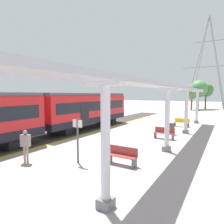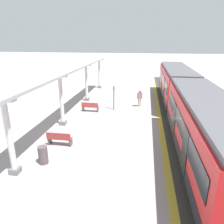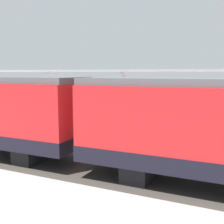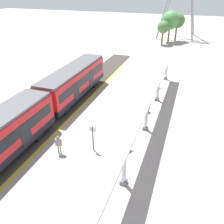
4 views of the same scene
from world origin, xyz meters
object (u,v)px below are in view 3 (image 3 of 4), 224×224
(bench_mid_platform, at_px, (165,125))
(canopy_pillar_fourth, at_px, (52,95))
(bench_far_end, at_px, (11,112))
(platform_info_sign, at_px, (173,116))
(canopy_pillar_third, at_px, (124,98))
(bench_near_end, at_px, (78,117))
(passenger_waiting_near_edge, at_px, (189,132))
(trash_bin, at_px, (57,115))

(bench_mid_platform, bearing_deg, canopy_pillar_fourth, 82.51)
(bench_far_end, distance_m, platform_info_sign, 14.01)
(canopy_pillar_third, height_order, platform_info_sign, canopy_pillar_third)
(canopy_pillar_third, height_order, bench_near_end, canopy_pillar_third)
(passenger_waiting_near_edge, bearing_deg, trash_bin, 66.74)
(canopy_pillar_third, height_order, bench_far_end, canopy_pillar_third)
(canopy_pillar_third, xyz_separation_m, canopy_pillar_fourth, (0.00, 6.16, 0.00))
(canopy_pillar_third, relative_size, bench_mid_platform, 2.48)
(canopy_pillar_fourth, bearing_deg, trash_bin, -132.72)
(canopy_pillar_fourth, distance_m, passenger_waiting_near_edge, 12.85)
(bench_near_end, height_order, trash_bin, trash_bin)
(canopy_pillar_fourth, relative_size, bench_near_end, 2.48)
(trash_bin, xyz_separation_m, platform_info_sign, (-2.27, -9.30, 0.85))
(passenger_waiting_near_edge, bearing_deg, bench_far_end, 73.36)
(bench_mid_platform, bearing_deg, trash_bin, 88.04)
(canopy_pillar_fourth, bearing_deg, canopy_pillar_third, -90.00)
(canopy_pillar_fourth, xyz_separation_m, platform_info_sign, (-3.22, -10.33, -0.56))
(bench_mid_platform, xyz_separation_m, passenger_waiting_near_edge, (-4.25, -2.15, 0.56))
(platform_info_sign, bearing_deg, canopy_pillar_third, 52.35)
(canopy_pillar_third, distance_m, bench_far_end, 9.78)
(bench_far_end, relative_size, passenger_waiting_near_edge, 0.93)
(bench_far_end, bearing_deg, passenger_waiting_near_edge, -106.64)
(canopy_pillar_fourth, height_order, passenger_waiting_near_edge, canopy_pillar_fourth)
(canopy_pillar_third, bearing_deg, bench_far_end, 95.89)
(bench_mid_platform, bearing_deg, platform_info_sign, -155.51)
(bench_near_end, bearing_deg, trash_bin, 88.05)
(canopy_pillar_fourth, relative_size, bench_far_end, 2.48)
(canopy_pillar_fourth, xyz_separation_m, trash_bin, (-0.95, -1.03, -1.41))
(bench_far_end, bearing_deg, bench_near_end, -90.25)
(canopy_pillar_third, bearing_deg, trash_bin, 100.54)
(canopy_pillar_third, distance_m, passenger_waiting_near_edge, 7.77)
(bench_far_end, xyz_separation_m, platform_info_sign, (-2.23, -13.80, 0.89))
(bench_mid_platform, relative_size, passenger_waiting_near_edge, 0.93)
(canopy_pillar_third, height_order, canopy_pillar_fourth, same)
(canopy_pillar_fourth, distance_m, bench_mid_platform, 9.62)
(trash_bin, height_order, platform_info_sign, platform_info_sign)
(bench_far_end, height_order, passenger_waiting_near_edge, passenger_waiting_near_edge)
(trash_bin, distance_m, platform_info_sign, 9.61)
(bench_mid_platform, distance_m, platform_info_sign, 2.35)
(canopy_pillar_fourth, bearing_deg, bench_near_end, -108.75)
(canopy_pillar_third, relative_size, bench_near_end, 2.48)
(platform_info_sign, relative_size, passenger_waiting_near_edge, 1.37)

